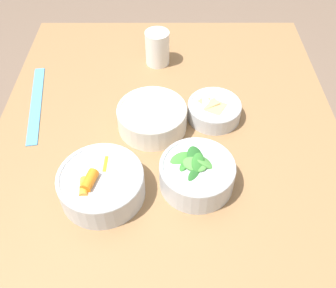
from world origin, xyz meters
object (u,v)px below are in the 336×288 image
Objects in this scene: bowl_cookies at (214,110)px; bowl_beans_hotdog at (152,118)px; bowl_greens at (196,173)px; ruler at (36,103)px; cup at (157,48)px; bowl_carrots at (101,184)px.

bowl_beans_hotdog is at bearing 102.64° from bowl_cookies.
bowl_greens is 0.52× the size of ruler.
bowl_cookies is 0.29m from cup.
bowl_beans_hotdog is 1.26× the size of bowl_cookies.
bowl_greens is at bearing -82.20° from bowl_carrots.
bowl_cookies is (0.22, -0.06, -0.01)m from bowl_greens.
ruler is 3.07× the size of cup.
bowl_beans_hotdog is 1.70× the size of cup.
cup reaches higher than ruler.
bowl_greens is 0.51m from ruler.
ruler is at bearing 36.38° from bowl_carrots.
bowl_beans_hotdog is 0.28m from cup.
bowl_cookies is 1.35× the size of cup.
bowl_carrots is at bearing 97.80° from bowl_greens.
cup is at bearing 31.81° from bowl_cookies.
cup reaches higher than bowl_cookies.
cup is (0.46, 0.09, 0.01)m from bowl_greens.
bowl_carrots is 0.37m from ruler.
bowl_cookies is (0.04, -0.16, -0.00)m from bowl_beans_hotdog.
cup reaches higher than bowl_greens.
bowl_carrots is at bearing 167.15° from cup.
bowl_cookies is at bearing -14.87° from bowl_greens.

